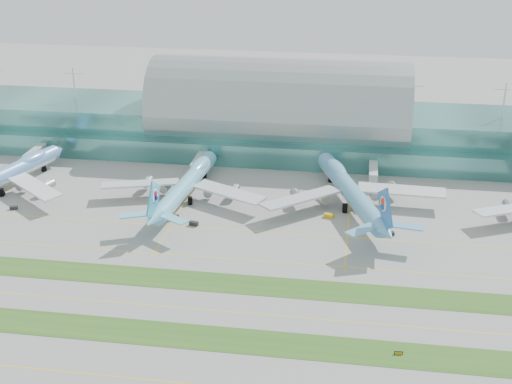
% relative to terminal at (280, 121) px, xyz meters
% --- Properties ---
extents(ground, '(700.00, 700.00, 0.00)m').
position_rel_terminal_xyz_m(ground, '(-0.01, -128.79, -14.23)').
color(ground, gray).
rests_on(ground, ground).
extents(terminal, '(340.00, 69.10, 36.00)m').
position_rel_terminal_xyz_m(terminal, '(0.00, 0.00, 0.00)').
color(terminal, '#3D7A75').
rests_on(terminal, ground).
extents(grass_strip_near, '(420.00, 12.00, 0.08)m').
position_rel_terminal_xyz_m(grass_strip_near, '(-0.01, -156.79, -14.19)').
color(grass_strip_near, '#2D591E').
rests_on(grass_strip_near, ground).
extents(grass_strip_far, '(420.00, 12.00, 0.08)m').
position_rel_terminal_xyz_m(grass_strip_far, '(-0.01, -126.79, -14.19)').
color(grass_strip_far, '#2D591E').
rests_on(grass_strip_far, ground).
extents(taxiline_a, '(420.00, 0.35, 0.01)m').
position_rel_terminal_xyz_m(taxiline_a, '(-0.01, -176.79, -14.22)').
color(taxiline_a, yellow).
rests_on(taxiline_a, ground).
extents(taxiline_b, '(420.00, 0.35, 0.01)m').
position_rel_terminal_xyz_m(taxiline_b, '(-0.01, -142.79, -14.22)').
color(taxiline_b, yellow).
rests_on(taxiline_b, ground).
extents(taxiline_c, '(420.00, 0.35, 0.01)m').
position_rel_terminal_xyz_m(taxiline_c, '(-0.01, -110.79, -14.22)').
color(taxiline_c, yellow).
rests_on(taxiline_c, ground).
extents(taxiline_d, '(420.00, 0.35, 0.01)m').
position_rel_terminal_xyz_m(taxiline_d, '(-0.01, -88.79, -14.22)').
color(taxiline_d, yellow).
rests_on(taxiline_d, ground).
extents(airliner_a, '(66.77, 77.35, 21.75)m').
position_rel_terminal_xyz_m(airliner_a, '(-105.65, -66.80, -7.52)').
color(airliner_a, '#6298D8').
rests_on(airliner_a, ground).
extents(airliner_b, '(68.07, 77.57, 21.34)m').
position_rel_terminal_xyz_m(airliner_b, '(-29.55, -64.10, -7.64)').
color(airliner_b, '#68C2E5').
rests_on(airliner_b, ground).
extents(airliner_c, '(70.09, 81.54, 23.20)m').
position_rel_terminal_xyz_m(airliner_c, '(34.93, -61.60, -7.07)').
color(airliner_c, '#5FA6D1').
rests_on(airliner_c, ground).
extents(gse_b, '(3.09, 2.11, 1.32)m').
position_rel_terminal_xyz_m(gse_b, '(-93.35, -83.75, -13.57)').
color(gse_b, black).
rests_on(gse_b, ground).
extents(gse_c, '(4.27, 2.88, 1.76)m').
position_rel_terminal_xyz_m(gse_c, '(-29.62, -83.71, -13.35)').
color(gse_c, black).
rests_on(gse_c, ground).
extents(gse_d, '(3.57, 2.31, 1.56)m').
position_rel_terminal_xyz_m(gse_d, '(-21.13, -87.45, -13.45)').
color(gse_d, black).
rests_on(gse_d, ground).
extents(gse_e, '(4.01, 2.92, 1.40)m').
position_rel_terminal_xyz_m(gse_e, '(27.68, -72.90, -13.53)').
color(gse_e, '#C6970B').
rests_on(gse_e, ground).
extents(gse_f, '(4.04, 2.83, 1.40)m').
position_rel_terminal_xyz_m(gse_f, '(49.78, -85.07, -13.53)').
color(gse_f, black).
rests_on(gse_f, ground).
extents(taxiway_sign_east, '(2.32, 0.42, 0.98)m').
position_rel_terminal_xyz_m(taxiway_sign_east, '(50.82, -156.61, -13.74)').
color(taxiway_sign_east, black).
rests_on(taxiway_sign_east, ground).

